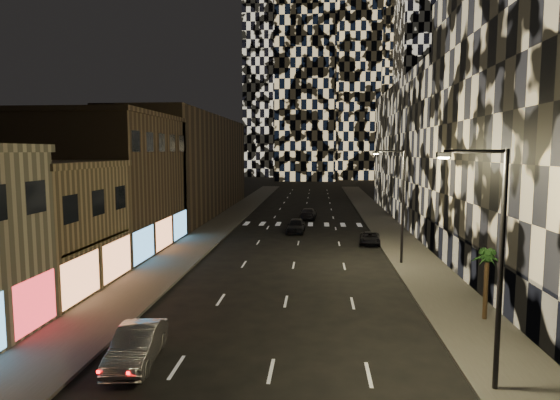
% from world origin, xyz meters
% --- Properties ---
extents(sidewalk_left, '(4.00, 120.00, 0.15)m').
position_xyz_m(sidewalk_left, '(-10.00, 50.00, 0.07)').
color(sidewalk_left, '#47443F').
rests_on(sidewalk_left, ground).
extents(sidewalk_right, '(4.00, 120.00, 0.15)m').
position_xyz_m(sidewalk_right, '(10.00, 50.00, 0.07)').
color(sidewalk_right, '#47443F').
rests_on(sidewalk_right, ground).
extents(curb_left, '(0.20, 120.00, 0.15)m').
position_xyz_m(curb_left, '(-7.90, 50.00, 0.07)').
color(curb_left, '#4C4C47').
rests_on(curb_left, ground).
extents(curb_right, '(0.20, 120.00, 0.15)m').
position_xyz_m(curb_right, '(7.90, 50.00, 0.07)').
color(curb_right, '#4C4C47').
rests_on(curb_right, ground).
extents(retail_tan, '(10.00, 10.00, 8.00)m').
position_xyz_m(retail_tan, '(-17.00, 21.00, 4.00)').
color(retail_tan, '#786448').
rests_on(retail_tan, ground).
extents(retail_brown, '(10.00, 15.00, 12.00)m').
position_xyz_m(retail_brown, '(-17.00, 33.50, 6.00)').
color(retail_brown, '#4A3A29').
rests_on(retail_brown, ground).
extents(retail_filler_left, '(10.00, 40.00, 14.00)m').
position_xyz_m(retail_filler_left, '(-17.00, 60.00, 7.00)').
color(retail_filler_left, '#4A3A29').
rests_on(retail_filler_left, ground).
extents(midrise_base, '(0.60, 25.00, 3.00)m').
position_xyz_m(midrise_base, '(12.30, 24.50, 1.50)').
color(midrise_base, '#383838').
rests_on(midrise_base, ground).
extents(midrise_filler_right, '(16.00, 40.00, 18.00)m').
position_xyz_m(midrise_filler_right, '(20.00, 57.00, 9.00)').
color(midrise_filler_right, '#232326').
rests_on(midrise_filler_right, ground).
extents(tower_right_mid, '(20.00, 20.00, 100.00)m').
position_xyz_m(tower_right_mid, '(35.00, 135.00, 50.00)').
color(tower_right_mid, black).
rests_on(tower_right_mid, ground).
extents(tower_left_back, '(24.00, 24.00, 120.00)m').
position_xyz_m(tower_left_back, '(-12.00, 165.00, 60.00)').
color(tower_left_back, black).
rests_on(tower_left_back, ground).
extents(tower_center_low, '(18.00, 18.00, 95.00)m').
position_xyz_m(tower_center_low, '(-2.00, 140.00, 47.50)').
color(tower_center_low, black).
rests_on(tower_center_low, ground).
extents(streetlight_near, '(2.55, 0.25, 9.00)m').
position_xyz_m(streetlight_near, '(8.35, 10.00, 5.35)').
color(streetlight_near, black).
rests_on(streetlight_near, sidewalk_right).
extents(streetlight_far, '(2.55, 0.25, 9.00)m').
position_xyz_m(streetlight_far, '(8.35, 30.00, 5.35)').
color(streetlight_far, black).
rests_on(streetlight_far, sidewalk_right).
extents(car_silver_parked, '(2.13, 4.89, 1.56)m').
position_xyz_m(car_silver_parked, '(-5.80, 11.28, 0.78)').
color(car_silver_parked, gray).
rests_on(car_silver_parked, ground).
extents(car_dark_midlane, '(2.02, 4.71, 1.58)m').
position_xyz_m(car_dark_midlane, '(-0.50, 43.98, 0.79)').
color(car_dark_midlane, black).
rests_on(car_dark_midlane, ground).
extents(car_dark_oncoming, '(2.27, 5.18, 1.48)m').
position_xyz_m(car_dark_oncoming, '(0.63, 54.60, 0.74)').
color(car_dark_oncoming, black).
rests_on(car_dark_oncoming, ground).
extents(car_dark_rightlane, '(2.29, 4.28, 1.14)m').
position_xyz_m(car_dark_rightlane, '(7.00, 38.12, 0.57)').
color(car_dark_rightlane, black).
rests_on(car_dark_rightlane, ground).
extents(palm_tree, '(1.92, 1.93, 3.79)m').
position_xyz_m(palm_tree, '(10.81, 17.56, 3.28)').
color(palm_tree, '#47331E').
rests_on(palm_tree, sidewalk_right).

